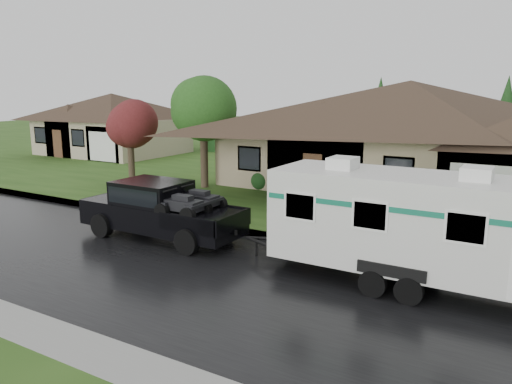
% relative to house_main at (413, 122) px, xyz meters
% --- Properties ---
extents(ground, '(140.00, 140.00, 0.00)m').
position_rel_house_main_xyz_m(ground, '(-2.29, -13.84, -3.59)').
color(ground, '#294B17').
rests_on(ground, ground).
extents(road, '(140.00, 8.00, 0.01)m').
position_rel_house_main_xyz_m(road, '(-2.29, -15.84, -3.59)').
color(road, black).
rests_on(road, ground).
extents(curb, '(140.00, 0.50, 0.15)m').
position_rel_house_main_xyz_m(curb, '(-2.29, -11.59, -3.52)').
color(curb, gray).
rests_on(curb, ground).
extents(lawn, '(140.00, 26.00, 0.15)m').
position_rel_house_main_xyz_m(lawn, '(-2.29, 1.16, -3.52)').
color(lawn, '#294B17').
rests_on(lawn, ground).
extents(house_main, '(19.44, 10.80, 6.90)m').
position_rel_house_main_xyz_m(house_main, '(0.00, 0.00, 0.00)').
color(house_main, tan).
rests_on(house_main, lawn).
extents(house_far, '(10.80, 8.64, 5.80)m').
position_rel_house_main_xyz_m(house_far, '(-24.07, 2.02, -0.62)').
color(house_far, tan).
rests_on(house_far, lawn).
extents(tree_left_green, '(3.52, 3.52, 5.83)m').
position_rel_house_main_xyz_m(tree_left_green, '(-9.45, -5.63, 0.60)').
color(tree_left_green, '#382B1E').
rests_on(tree_left_green, lawn).
extents(tree_red, '(2.82, 2.82, 4.67)m').
position_rel_house_main_xyz_m(tree_red, '(-13.35, -7.03, -0.21)').
color(tree_red, '#382B1E').
rests_on(tree_red, lawn).
extents(shrub_row, '(13.60, 1.00, 1.00)m').
position_rel_house_main_xyz_m(shrub_row, '(-0.29, -4.54, -2.94)').
color(shrub_row, '#143814').
rests_on(shrub_row, lawn).
extents(pickup_truck, '(6.21, 2.36, 2.07)m').
position_rel_house_main_xyz_m(pickup_truck, '(-5.67, -13.54, -2.48)').
color(pickup_truck, black).
rests_on(pickup_truck, ground).
extents(travel_trailer, '(7.66, 2.69, 3.44)m').
position_rel_house_main_xyz_m(travel_trailer, '(3.15, -13.54, -1.77)').
color(travel_trailer, silver).
rests_on(travel_trailer, ground).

